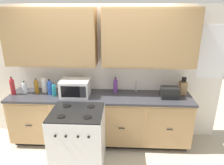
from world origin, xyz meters
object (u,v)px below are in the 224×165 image
at_px(stove_range, 78,139).
at_px(bottle_red, 12,86).
at_px(paper_towel_roll, 45,85).
at_px(bottle_teal, 54,90).
at_px(bottle_blue, 50,87).
at_px(bottle_violet, 115,85).
at_px(bottle_amber, 36,86).
at_px(toaster, 170,93).
at_px(bottle_clear, 25,87).
at_px(microwave, 75,88).
at_px(knife_block, 183,88).

relative_size(stove_range, bottle_red, 2.98).
height_order(paper_towel_roll, bottle_red, bottle_red).
height_order(bottle_teal, bottle_blue, bottle_blue).
xyz_separation_m(paper_towel_roll, bottle_violet, (1.25, 0.04, 0.01)).
relative_size(bottle_amber, bottle_blue, 1.00).
xyz_separation_m(toaster, bottle_violet, (-0.90, 0.21, 0.04)).
distance_m(toaster, bottle_blue, 2.03).
bearing_deg(bottle_teal, bottle_clear, 169.61).
bearing_deg(stove_range, bottle_red, 153.81).
relative_size(microwave, bottle_amber, 1.80).
height_order(microwave, bottle_clear, microwave).
bearing_deg(microwave, toaster, -1.11).
bearing_deg(bottle_amber, bottle_clear, -178.05).
bearing_deg(knife_block, bottle_clear, -177.83).
xyz_separation_m(microwave, bottle_red, (-1.08, -0.01, 0.02)).
height_order(microwave, bottle_violet, same).
distance_m(bottle_teal, bottle_amber, 0.36).
bearing_deg(toaster, bottle_amber, 177.55).
xyz_separation_m(microwave, bottle_violet, (0.67, 0.18, -0.00)).
distance_m(toaster, bottle_teal, 1.93).
xyz_separation_m(knife_block, bottle_blue, (-2.29, -0.13, 0.02)).
bearing_deg(bottle_teal, bottle_blue, 141.81).
height_order(paper_towel_roll, bottle_violet, bottle_violet).
xyz_separation_m(microwave, bottle_amber, (-0.70, 0.07, -0.01)).
bearing_deg(paper_towel_roll, bottle_violet, 1.84).
height_order(stove_range, bottle_clear, bottle_clear).
bearing_deg(bottle_red, bottle_clear, 20.51).
height_order(toaster, bottle_red, bottle_red).
xyz_separation_m(paper_towel_roll, bottle_teal, (0.22, -0.18, -0.01)).
relative_size(paper_towel_roll, bottle_amber, 0.97).
bearing_deg(stove_range, bottle_violet, 56.32).
bearing_deg(bottle_blue, microwave, -4.36).
relative_size(toaster, bottle_violet, 1.00).
xyz_separation_m(bottle_red, bottle_clear, (0.18, 0.07, -0.05)).
xyz_separation_m(toaster, bottle_clear, (-2.48, 0.09, 0.01)).
bearing_deg(bottle_violet, toaster, -12.84).
relative_size(bottle_violet, bottle_amber, 1.05).
height_order(paper_towel_roll, bottle_teal, paper_towel_roll).
distance_m(paper_towel_roll, bottle_amber, 0.14).
xyz_separation_m(stove_range, bottle_red, (-1.23, 0.61, 0.61)).
bearing_deg(bottle_clear, bottle_amber, 1.95).
relative_size(microwave, bottle_clear, 2.17).
height_order(stove_range, bottle_teal, bottle_teal).
height_order(paper_towel_roll, bottle_amber, bottle_amber).
bearing_deg(bottle_blue, bottle_teal, -38.19).
bearing_deg(toaster, microwave, 178.89).
distance_m(bottle_violet, bottle_clear, 1.58).
bearing_deg(bottle_red, microwave, 0.37).
distance_m(stove_range, paper_towel_roll, 1.19).
bearing_deg(bottle_teal, stove_range, -48.68).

